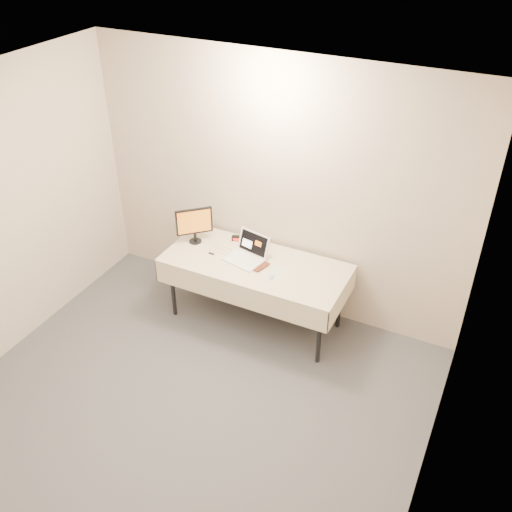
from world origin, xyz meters
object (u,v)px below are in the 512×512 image
at_px(table, 255,268).
at_px(monitor, 194,223).
at_px(laptop, 248,253).
at_px(book, 253,256).

bearing_deg(table, monitor, 174.43).
relative_size(table, laptop, 4.39).
bearing_deg(book, monitor, -172.02).
xyz_separation_m(table, laptop, (-0.10, 0.04, 0.12)).
bearing_deg(monitor, laptop, -45.69).
xyz_separation_m(table, monitor, (-0.74, 0.07, 0.29)).
distance_m(table, book, 0.16).
distance_m(table, monitor, 0.80).
bearing_deg(laptop, book, -22.04).
xyz_separation_m(table, book, (-0.01, -0.02, 0.16)).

